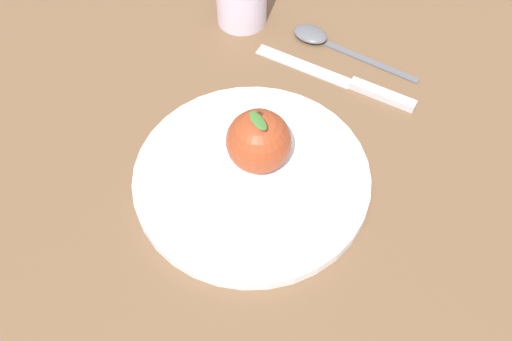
{
  "coord_description": "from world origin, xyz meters",
  "views": [
    {
      "loc": [
        0.37,
        -0.0,
        0.51
      ],
      "look_at": [
        0.03,
        -0.03,
        0.02
      ],
      "focal_mm": 38.54,
      "sensor_mm": 36.0,
      "label": 1
    }
  ],
  "objects_px": {
    "knife": "(352,82)",
    "spoon": "(328,40)",
    "dinner_plate": "(256,177)",
    "apple": "(263,142)"
  },
  "relations": [
    {
      "from": "knife",
      "to": "spoon",
      "type": "bearing_deg",
      "value": -158.09
    },
    {
      "from": "spoon",
      "to": "apple",
      "type": "bearing_deg",
      "value": -19.39
    },
    {
      "from": "dinner_plate",
      "to": "knife",
      "type": "distance_m",
      "value": 0.19
    },
    {
      "from": "apple",
      "to": "knife",
      "type": "distance_m",
      "value": 0.18
    },
    {
      "from": "dinner_plate",
      "to": "spoon",
      "type": "distance_m",
      "value": 0.24
    },
    {
      "from": "knife",
      "to": "spoon",
      "type": "xyz_separation_m",
      "value": [
        -0.07,
        -0.03,
        0.0
      ]
    },
    {
      "from": "knife",
      "to": "spoon",
      "type": "height_order",
      "value": "spoon"
    },
    {
      "from": "apple",
      "to": "knife",
      "type": "bearing_deg",
      "value": 142.94
    },
    {
      "from": "dinner_plate",
      "to": "spoon",
      "type": "xyz_separation_m",
      "value": [
        -0.23,
        0.08,
        -0.0
      ]
    },
    {
      "from": "dinner_plate",
      "to": "spoon",
      "type": "relative_size",
      "value": 1.54
    }
  ]
}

